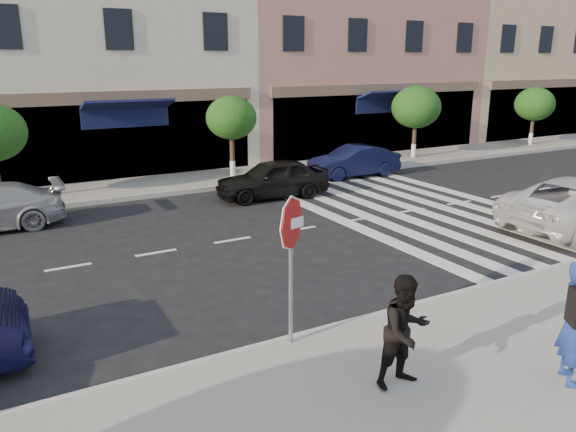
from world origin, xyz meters
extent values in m
plane|color=black|center=(0.00, 0.00, 0.00)|extent=(120.00, 120.00, 0.00)
cube|color=gray|center=(0.00, -3.75, 0.07)|extent=(60.00, 4.50, 0.15)
cube|color=gray|center=(0.00, 11.00, 0.07)|extent=(60.00, 3.00, 0.15)
cube|color=beige|center=(-0.50, 17.00, 5.50)|extent=(11.00, 9.00, 11.00)
cube|color=tan|center=(11.50, 17.00, 6.50)|extent=(13.00, 9.00, 13.00)
cube|color=#D9B38B|center=(24.00, 17.00, 6.00)|extent=(12.00, 9.00, 12.00)
cylinder|color=silver|center=(-5.00, 10.80, 0.45)|extent=(0.20, 0.20, 0.60)
cylinder|color=#473323|center=(3.00, 10.80, 1.00)|extent=(0.18, 0.18, 1.71)
cylinder|color=silver|center=(3.00, 10.80, 0.45)|extent=(0.20, 0.20, 0.60)
ellipsoid|color=#174A15|center=(3.00, 10.80, 2.38)|extent=(1.90, 1.90, 1.62)
cylinder|color=#473323|center=(12.00, 10.80, 0.98)|extent=(0.18, 0.18, 1.65)
cylinder|color=silver|center=(12.00, 10.80, 0.45)|extent=(0.20, 0.20, 0.60)
ellipsoid|color=#174A15|center=(12.00, 10.80, 2.41)|extent=(2.20, 2.20, 1.87)
cylinder|color=#473323|center=(20.00, 10.80, 0.92)|extent=(0.18, 0.18, 1.54)
cylinder|color=silver|center=(20.00, 10.80, 0.45)|extent=(0.20, 0.20, 0.60)
ellipsoid|color=#174A15|center=(20.00, 10.80, 2.24)|extent=(2.00, 2.00, 1.70)
cylinder|color=gray|center=(-1.46, -1.65, 1.24)|extent=(0.09, 0.09, 2.18)
cylinder|color=white|center=(-1.46, -1.66, 2.13)|extent=(0.82, 0.25, 0.85)
cylinder|color=#9E1411|center=(-1.46, -1.68, 2.13)|extent=(0.77, 0.25, 0.79)
cube|color=white|center=(-1.46, -1.71, 2.13)|extent=(0.43, 0.14, 0.16)
imported|color=navy|center=(1.40, -4.50, 1.04)|extent=(0.71, 0.78, 1.78)
imported|color=black|center=(-0.69, -3.44, 0.95)|extent=(0.78, 0.61, 1.60)
imported|color=black|center=(3.05, 7.60, 0.65)|extent=(3.90, 1.83, 1.29)
imported|color=black|center=(7.43, 9.10, 0.61)|extent=(3.74, 1.39, 1.22)
camera|label=1|loc=(-5.43, -8.68, 4.51)|focal=35.00mm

